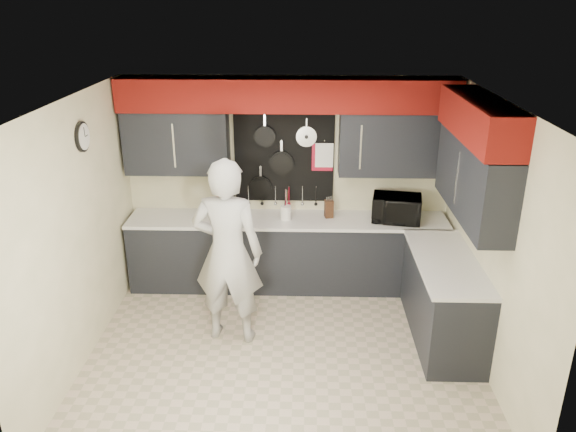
{
  "coord_description": "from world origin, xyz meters",
  "views": [
    {
      "loc": [
        0.2,
        -4.92,
        3.49
      ],
      "look_at": [
        0.03,
        0.5,
        1.33
      ],
      "focal_mm": 35.0,
      "sensor_mm": 36.0,
      "label": 1
    }
  ],
  "objects_px": {
    "knife_block": "(329,209)",
    "utensil_crock": "(286,213)",
    "coffee_maker": "(227,203)",
    "person": "(228,253)",
    "microwave": "(396,208)"
  },
  "relations": [
    {
      "from": "knife_block",
      "to": "utensil_crock",
      "type": "relative_size",
      "value": 1.27
    },
    {
      "from": "utensil_crock",
      "to": "person",
      "type": "xyz_separation_m",
      "value": [
        -0.56,
        -1.14,
        0.0
      ]
    },
    {
      "from": "utensil_crock",
      "to": "coffee_maker",
      "type": "distance_m",
      "value": 0.73
    },
    {
      "from": "person",
      "to": "coffee_maker",
      "type": "bearing_deg",
      "value": -74.73
    },
    {
      "from": "utensil_crock",
      "to": "person",
      "type": "height_order",
      "value": "person"
    },
    {
      "from": "knife_block",
      "to": "coffee_maker",
      "type": "height_order",
      "value": "coffee_maker"
    },
    {
      "from": "coffee_maker",
      "to": "person",
      "type": "bearing_deg",
      "value": -102.26
    },
    {
      "from": "coffee_maker",
      "to": "microwave",
      "type": "bearing_deg",
      "value": -22.02
    },
    {
      "from": "knife_block",
      "to": "utensil_crock",
      "type": "bearing_deg",
      "value": 177.95
    },
    {
      "from": "microwave",
      "to": "knife_block",
      "type": "bearing_deg",
      "value": -176.59
    },
    {
      "from": "microwave",
      "to": "coffee_maker",
      "type": "distance_m",
      "value": 2.06
    },
    {
      "from": "utensil_crock",
      "to": "coffee_maker",
      "type": "xyz_separation_m",
      "value": [
        -0.72,
        0.07,
        0.09
      ]
    },
    {
      "from": "knife_block",
      "to": "microwave",
      "type": "bearing_deg",
      "value": -17.13
    },
    {
      "from": "coffee_maker",
      "to": "person",
      "type": "xyz_separation_m",
      "value": [
        0.16,
        -1.22,
        -0.09
      ]
    },
    {
      "from": "utensil_crock",
      "to": "person",
      "type": "distance_m",
      "value": 1.27
    }
  ]
}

